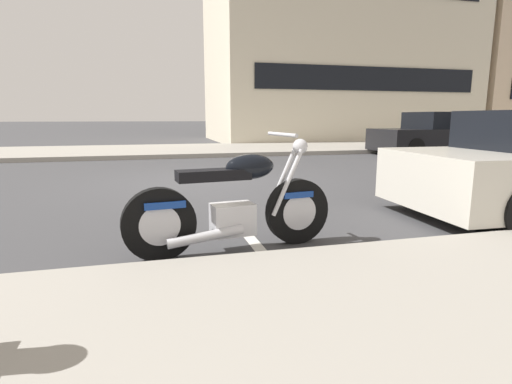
# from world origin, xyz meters

# --- Properties ---
(ground_plane) EXTENTS (260.00, 260.00, 0.00)m
(ground_plane) POSITION_xyz_m (0.00, 0.00, 0.00)
(ground_plane) COLOR #3D3D3F
(sidewalk_far_curb) EXTENTS (120.00, 5.00, 0.14)m
(sidewalk_far_curb) POSITION_xyz_m (12.00, 7.24, 0.07)
(sidewalk_far_curb) COLOR gray
(sidewalk_far_curb) RESTS_ON ground
(parking_stall_stripe) EXTENTS (0.12, 2.20, 0.01)m
(parking_stall_stripe) POSITION_xyz_m (0.00, -4.14, 0.00)
(parking_stall_stripe) COLOR silver
(parking_stall_stripe) RESTS_ON ground
(parked_motorcycle) EXTENTS (2.05, 0.63, 1.13)m
(parked_motorcycle) POSITION_xyz_m (-0.24, -4.36, 0.44)
(parked_motorcycle) COLOR black
(parked_motorcycle) RESTS_ON ground
(car_opposite_curb) EXTENTS (4.43, 1.99, 1.46)m
(car_opposite_curb) POSITION_xyz_m (8.72, 4.08, 0.68)
(car_opposite_curb) COLOR black
(car_opposite_curb) RESTS_ON ground
(townhouse_far_uphill) EXTENTS (13.51, 8.31, 13.95)m
(townhouse_far_uphill) POSITION_xyz_m (9.22, 13.66, 6.98)
(townhouse_far_uphill) COLOR beige
(townhouse_far_uphill) RESTS_ON ground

